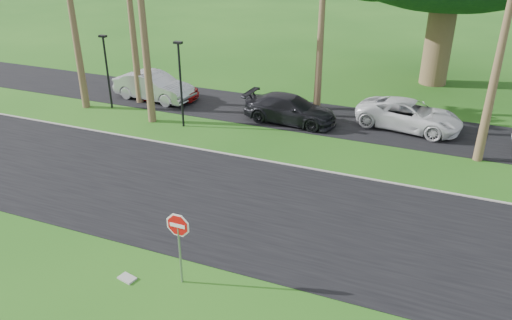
{
  "coord_description": "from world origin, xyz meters",
  "views": [
    {
      "loc": [
        7.32,
        -13.61,
        10.22
      ],
      "look_at": [
        0.73,
        2.55,
        1.8
      ],
      "focal_mm": 35.0,
      "sensor_mm": 36.0,
      "label": 1
    }
  ],
  "objects": [
    {
      "name": "stop_sign_near",
      "position": [
        0.5,
        -3.0,
        1.77
      ],
      "size": [
        1.05,
        0.07,
        2.62
      ],
      "color": "gray",
      "rests_on": "ground"
    },
    {
      "name": "utility_slab",
      "position": [
        -1.18,
        -3.54,
        0.03
      ],
      "size": [
        0.61,
        0.46,
        0.06
      ],
      "primitive_type": "cube",
      "rotation": [
        0.0,
        0.0,
        -0.21
      ],
      "color": "#969790",
      "rests_on": "ground"
    },
    {
      "name": "car_dark",
      "position": [
        -0.79,
        11.27,
        0.75
      ],
      "size": [
        5.3,
        2.38,
        1.51
      ],
      "primitive_type": "imported",
      "rotation": [
        0.0,
        0.0,
        1.52
      ],
      "color": "black",
      "rests_on": "ground"
    },
    {
      "name": "ground",
      "position": [
        0.0,
        0.0,
        0.0
      ],
      "size": [
        120.0,
        120.0,
        0.0
      ],
      "primitive_type": "plane",
      "color": "#1B4F13",
      "rests_on": "ground"
    },
    {
      "name": "parking_strip",
      "position": [
        0.0,
        12.5,
        0.01
      ],
      "size": [
        120.0,
        5.0,
        0.02
      ],
      "primitive_type": "cube",
      "color": "black",
      "rests_on": "ground"
    },
    {
      "name": "car_minivan",
      "position": [
        5.45,
        12.77,
        0.77
      ],
      "size": [
        5.86,
        3.39,
        1.53
      ],
      "primitive_type": "imported",
      "rotation": [
        0.0,
        0.0,
        1.41
      ],
      "color": "silver",
      "rests_on": "ground"
    },
    {
      "name": "curb",
      "position": [
        0.0,
        6.05,
        0.03
      ],
      "size": [
        120.0,
        0.12,
        0.06
      ],
      "primitive_type": "cube",
      "color": "gray",
      "rests_on": "ground"
    },
    {
      "name": "streetlight_left",
      "position": [
        -11.5,
        9.5,
        2.5
      ],
      "size": [
        0.45,
        0.25,
        4.34
      ],
      "color": "black",
      "rests_on": "ground"
    },
    {
      "name": "streetlight_right",
      "position": [
        -6.0,
        8.5,
        2.65
      ],
      "size": [
        0.45,
        0.25,
        4.64
      ],
      "color": "black",
      "rests_on": "ground"
    },
    {
      "name": "car_silver",
      "position": [
        -9.89,
        11.72,
        0.86
      ],
      "size": [
        5.37,
        2.34,
        1.72
      ],
      "primitive_type": "imported",
      "rotation": [
        0.0,
        0.0,
        1.47
      ],
      "color": "#9FA1A6",
      "rests_on": "ground"
    },
    {
      "name": "road",
      "position": [
        0.0,
        2.0,
        0.01
      ],
      "size": [
        120.0,
        8.0,
        0.02
      ],
      "primitive_type": "cube",
      "color": "black",
      "rests_on": "ground"
    },
    {
      "name": "car_red",
      "position": [
        -9.23,
        12.04,
        0.71
      ],
      "size": [
        4.29,
        2.04,
        1.42
      ],
      "primitive_type": "imported",
      "rotation": [
        0.0,
        0.0,
        1.66
      ],
      "color": "#9D0D0D",
      "rests_on": "ground"
    }
  ]
}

